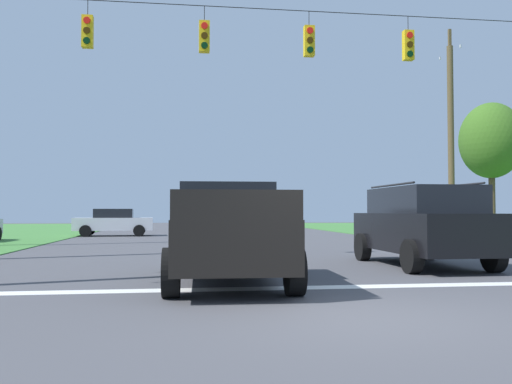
{
  "coord_description": "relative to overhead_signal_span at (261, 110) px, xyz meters",
  "views": [
    {
      "loc": [
        -2.25,
        -6.9,
        1.38
      ],
      "look_at": [
        0.32,
        12.01,
        2.06
      ],
      "focal_mm": 38.24,
      "sensor_mm": 36.0,
      "label": 1
    }
  ],
  "objects": [
    {
      "name": "lane_dash_2",
      "position": [
        -0.11,
        11.76,
        -4.47
      ],
      "size": [
        2.5,
        0.15,
        0.01
      ],
      "primitive_type": "cube",
      "rotation": [
        0.0,
        0.0,
        1.57
      ],
      "color": "white",
      "rests_on": "ground"
    },
    {
      "name": "ground_plane",
      "position": [
        -0.11,
        -9.45,
        -4.48
      ],
      "size": [
        120.0,
        120.0,
        0.0
      ],
      "primitive_type": "plane",
      "color": "#47474C"
    },
    {
      "name": "overhead_signal_span",
      "position": [
        0.0,
        0.0,
        0.0
      ],
      "size": [
        17.78,
        0.31,
        7.95
      ],
      "color": "brown",
      "rests_on": "ground"
    },
    {
      "name": "utility_pole_mid_right",
      "position": [
        9.25,
        5.91,
        0.04
      ],
      "size": [
        0.27,
        1.91,
        9.37
      ],
      "color": "brown",
      "rests_on": "ground"
    },
    {
      "name": "lane_dash_0",
      "position": [
        -0.11,
        -0.7,
        -4.47
      ],
      "size": [
        2.5,
        0.15,
        0.01
      ],
      "primitive_type": "cube",
      "rotation": [
        0.0,
        0.0,
        1.57
      ],
      "color": "white",
      "rests_on": "ground"
    },
    {
      "name": "tree_roadside_right",
      "position": [
        13.22,
        9.37,
        0.48
      ],
      "size": [
        3.16,
        3.16,
        6.92
      ],
      "color": "brown",
      "rests_on": "ground"
    },
    {
      "name": "stop_bar_stripe",
      "position": [
        -0.11,
        -6.7,
        -4.47
      ],
      "size": [
        14.98,
        0.45,
        0.01
      ],
      "primitive_type": "cube",
      "color": "white",
      "rests_on": "ground"
    },
    {
      "name": "lane_dash_1",
      "position": [
        -0.11,
        6.51,
        -4.47
      ],
      "size": [
        2.5,
        0.15,
        0.01
      ],
      "primitive_type": "cube",
      "rotation": [
        0.0,
        0.0,
        1.57
      ],
      "color": "white",
      "rests_on": "ground"
    },
    {
      "name": "distant_car_far_parked",
      "position": [
        9.16,
        9.15,
        -3.69
      ],
      "size": [
        4.36,
        2.13,
        1.52
      ],
      "color": "silver",
      "rests_on": "ground"
    },
    {
      "name": "suv_black",
      "position": [
        3.64,
        -3.27,
        -3.42
      ],
      "size": [
        2.23,
        4.81,
        2.05
      ],
      "color": "black",
      "rests_on": "ground"
    },
    {
      "name": "pickup_truck",
      "position": [
        -1.47,
        -5.62,
        -3.51
      ],
      "size": [
        2.41,
        5.46,
        1.95
      ],
      "color": "black",
      "rests_on": "ground"
    },
    {
      "name": "lane_dash_3",
      "position": [
        -0.11,
        18.88,
        -4.47
      ],
      "size": [
        2.5,
        0.15,
        0.01
      ],
      "primitive_type": "cube",
      "rotation": [
        0.0,
        0.0,
        1.57
      ],
      "color": "white",
      "rests_on": "ground"
    },
    {
      "name": "distant_car_crossing_white",
      "position": [
        -6.16,
        15.03,
        -3.69
      ],
      "size": [
        4.38,
        2.18,
        1.52
      ],
      "color": "silver",
      "rests_on": "ground"
    }
  ]
}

